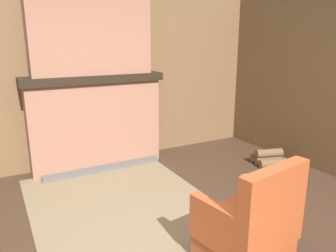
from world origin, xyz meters
TOP-DOWN VIEW (x-y plane):
  - wood_panel_wall_left at (-2.79, 0.00)m, footprint 0.06×6.13m
  - fireplace_hearth at (-2.58, 0.00)m, footprint 0.56×2.00m
  - chimney_breast at (-2.59, 0.00)m, footprint 0.31×1.67m
  - area_rug at (-0.42, -0.14)m, footprint 4.16×1.97m
  - armchair at (0.23, 0.44)m, footprint 0.73×0.80m
  - firewood_stack at (-1.37, 2.30)m, footprint 0.50×0.51m
  - oil_lamp_vase at (-2.62, -0.28)m, footprint 0.11×0.11m
  - storage_case at (-2.62, 0.50)m, footprint 0.14×0.23m

SIDE VIEW (x-z plane):
  - area_rug at x=-0.42m, z-range 0.00..0.01m
  - firewood_stack at x=-1.37m, z-range -0.03..0.21m
  - armchair at x=0.23m, z-range -0.12..0.82m
  - fireplace_hearth at x=-2.58m, z-range -0.01..1.36m
  - wood_panel_wall_left at x=-2.79m, z-range 0.00..2.54m
  - storage_case at x=-2.62m, z-range 1.37..1.51m
  - oil_lamp_vase at x=-2.62m, z-range 1.33..1.63m
  - chimney_breast at x=-2.59m, z-range 1.37..2.52m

